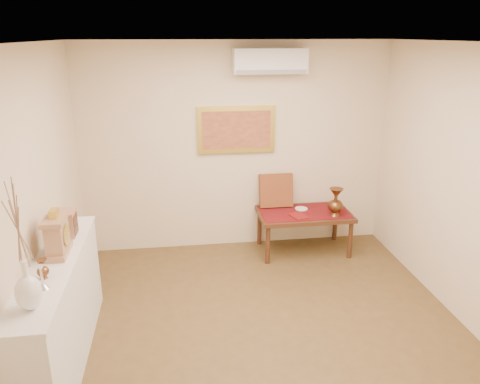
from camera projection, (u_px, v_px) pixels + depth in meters
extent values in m
plane|color=brown|center=(268.00, 343.00, 4.41)|extent=(4.50, 4.50, 0.00)
plane|color=white|center=(275.00, 43.00, 3.54)|extent=(4.50, 4.50, 0.00)
cube|color=beige|center=(236.00, 148.00, 6.09)|extent=(4.00, 0.02, 2.70)
cube|color=beige|center=(24.00, 222.00, 3.71)|extent=(0.02, 4.50, 2.70)
cube|color=maroon|center=(304.00, 212.00, 6.11)|extent=(1.14, 0.59, 0.01)
cylinder|color=white|center=(301.00, 209.00, 6.20)|extent=(0.17, 0.17, 0.01)
cube|color=maroon|center=(298.00, 216.00, 5.95)|extent=(0.25, 0.29, 0.01)
cube|color=#5C1712|center=(276.00, 190.00, 6.24)|extent=(0.44, 0.19, 0.46)
cube|color=silver|center=(61.00, 315.00, 4.02)|extent=(0.35, 2.00, 0.95)
cube|color=silver|center=(53.00, 264.00, 3.86)|extent=(0.37, 2.02, 0.03)
cube|color=#AD7D59|center=(59.00, 251.00, 3.99)|extent=(0.16, 0.36, 0.05)
cube|color=#AD7D59|center=(57.00, 235.00, 3.94)|extent=(0.14, 0.30, 0.25)
cylinder|color=beige|center=(66.00, 235.00, 3.95)|extent=(0.01, 0.17, 0.17)
cylinder|color=gold|center=(67.00, 235.00, 3.95)|extent=(0.01, 0.19, 0.19)
cube|color=#AD7D59|center=(55.00, 219.00, 3.89)|extent=(0.17, 0.34, 0.04)
cube|color=gold|center=(54.00, 213.00, 3.88)|extent=(0.06, 0.11, 0.07)
cube|color=#AD7D59|center=(67.00, 225.00, 4.33)|extent=(0.15, 0.20, 0.22)
cube|color=#4A2816|center=(76.00, 229.00, 4.35)|extent=(0.01, 0.17, 0.09)
cube|color=#4A2816|center=(75.00, 219.00, 4.32)|extent=(0.01, 0.17, 0.09)
cube|color=#AD7D59|center=(66.00, 212.00, 4.29)|extent=(0.16, 0.21, 0.02)
cube|color=#4A2816|center=(304.00, 214.00, 6.12)|extent=(1.20, 0.70, 0.05)
cylinder|color=#4A2816|center=(268.00, 245.00, 5.86)|extent=(0.06, 0.06, 0.50)
cylinder|color=#4A2816|center=(350.00, 240.00, 6.01)|extent=(0.06, 0.06, 0.50)
cylinder|color=#4A2816|center=(259.00, 227.00, 6.41)|extent=(0.06, 0.06, 0.50)
cylinder|color=#4A2816|center=(335.00, 223.00, 6.55)|extent=(0.06, 0.06, 0.50)
cube|color=gold|center=(236.00, 130.00, 5.98)|extent=(1.00, 0.05, 0.60)
cube|color=#AE623C|center=(237.00, 130.00, 5.96)|extent=(0.88, 0.01, 0.48)
cube|color=white|center=(270.00, 61.00, 5.66)|extent=(0.90, 0.24, 0.30)
cube|color=gray|center=(272.00, 72.00, 5.59)|extent=(0.86, 0.02, 0.05)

